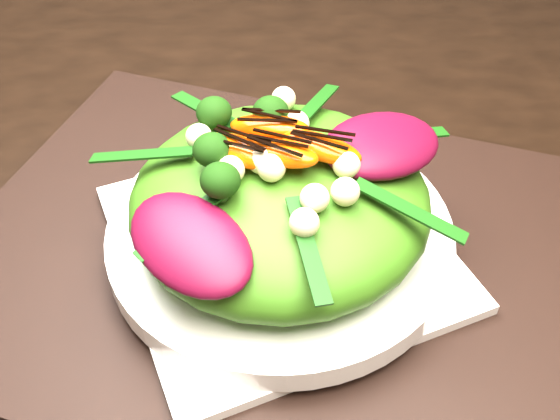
{
  "coord_description": "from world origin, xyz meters",
  "views": [
    {
      "loc": [
        -0.2,
        -0.47,
        1.13
      ],
      "look_at": [
        -0.19,
        -0.12,
        0.8
      ],
      "focal_mm": 42.0,
      "sensor_mm": 36.0,
      "label": 1
    }
  ],
  "objects_px": {
    "salad_bowl": "(280,233)",
    "lettuce_mound": "(280,200)",
    "dining_table": "(476,167)",
    "placemat": "(280,252)",
    "orange_segment": "(263,126)",
    "plate_base": "(280,246)"
  },
  "relations": [
    {
      "from": "salad_bowl",
      "to": "lettuce_mound",
      "type": "xyz_separation_m",
      "value": [
        0.0,
        0.0,
        0.04
      ]
    },
    {
      "from": "dining_table",
      "to": "placemat",
      "type": "relative_size",
      "value": 3.16
    },
    {
      "from": "placemat",
      "to": "lettuce_mound",
      "type": "distance_m",
      "value": 0.06
    },
    {
      "from": "placemat",
      "to": "salad_bowl",
      "type": "height_order",
      "value": "salad_bowl"
    },
    {
      "from": "placemat",
      "to": "lettuce_mound",
      "type": "bearing_deg",
      "value": 0.0
    },
    {
      "from": "salad_bowl",
      "to": "placemat",
      "type": "bearing_deg",
      "value": 0.0
    },
    {
      "from": "placemat",
      "to": "orange_segment",
      "type": "height_order",
      "value": "orange_segment"
    },
    {
      "from": "dining_table",
      "to": "orange_segment",
      "type": "relative_size",
      "value": 27.62
    },
    {
      "from": "dining_table",
      "to": "orange_segment",
      "type": "xyz_separation_m",
      "value": [
        -0.2,
        -0.09,
        0.12
      ]
    },
    {
      "from": "salad_bowl",
      "to": "lettuce_mound",
      "type": "height_order",
      "value": "lettuce_mound"
    },
    {
      "from": "lettuce_mound",
      "to": "plate_base",
      "type": "bearing_deg",
      "value": 0.0
    },
    {
      "from": "placemat",
      "to": "orange_segment",
      "type": "xyz_separation_m",
      "value": [
        -0.01,
        0.03,
        0.1
      ]
    },
    {
      "from": "dining_table",
      "to": "lettuce_mound",
      "type": "distance_m",
      "value": 0.24
    },
    {
      "from": "placemat",
      "to": "lettuce_mound",
      "type": "relative_size",
      "value": 2.29
    },
    {
      "from": "dining_table",
      "to": "orange_segment",
      "type": "height_order",
      "value": "dining_table"
    },
    {
      "from": "dining_table",
      "to": "lettuce_mound",
      "type": "relative_size",
      "value": 7.26
    },
    {
      "from": "plate_base",
      "to": "dining_table",
      "type": "bearing_deg",
      "value": 33.01
    },
    {
      "from": "placemat",
      "to": "plate_base",
      "type": "relative_size",
      "value": 2.13
    },
    {
      "from": "placemat",
      "to": "plate_base",
      "type": "xyz_separation_m",
      "value": [
        0.0,
        0.0,
        0.01
      ]
    },
    {
      "from": "placemat",
      "to": "salad_bowl",
      "type": "xyz_separation_m",
      "value": [
        0.0,
        0.0,
        0.02
      ]
    },
    {
      "from": "lettuce_mound",
      "to": "orange_segment",
      "type": "bearing_deg",
      "value": 110.28
    },
    {
      "from": "lettuce_mound",
      "to": "placemat",
      "type": "bearing_deg",
      "value": 0.0
    }
  ]
}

